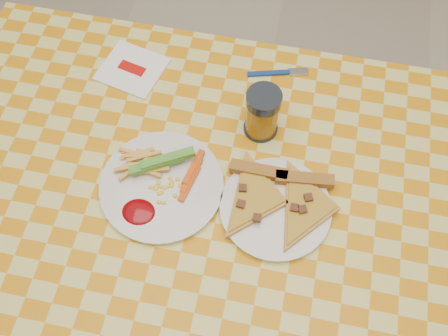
# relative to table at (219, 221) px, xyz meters

# --- Properties ---
(ground) EXTENTS (8.00, 8.00, 0.00)m
(ground) POSITION_rel_table_xyz_m (0.00, 0.00, -0.68)
(ground) COLOR beige
(ground) RESTS_ON ground
(table) EXTENTS (1.28, 0.88, 0.76)m
(table) POSITION_rel_table_xyz_m (0.00, 0.00, 0.00)
(table) COLOR silver
(table) RESTS_ON ground
(plate_left) EXTENTS (0.31, 0.31, 0.01)m
(plate_left) POSITION_rel_table_xyz_m (-0.12, 0.02, 0.08)
(plate_left) COLOR silver
(plate_left) RESTS_ON table
(plate_right) EXTENTS (0.26, 0.26, 0.01)m
(plate_right) POSITION_rel_table_xyz_m (0.11, 0.02, 0.08)
(plate_right) COLOR silver
(plate_right) RESTS_ON table
(fries_veggies) EXTENTS (0.20, 0.19, 0.04)m
(fries_veggies) POSITION_rel_table_xyz_m (-0.13, 0.04, 0.10)
(fries_veggies) COLOR #F8BB4F
(fries_veggies) RESTS_ON plate_left
(pizza_slices) EXTENTS (0.25, 0.24, 0.02)m
(pizza_slices) POSITION_rel_table_xyz_m (0.11, 0.03, 0.09)
(pizza_slices) COLOR gold
(pizza_slices) RESTS_ON plate_right
(drink_glass) EXTENTS (0.07, 0.07, 0.12)m
(drink_glass) POSITION_rel_table_xyz_m (0.05, 0.20, 0.13)
(drink_glass) COLOR black
(drink_glass) RESTS_ON table
(napkin) EXTENTS (0.16, 0.15, 0.01)m
(napkin) POSITION_rel_table_xyz_m (-0.27, 0.30, 0.08)
(napkin) COLOR white
(napkin) RESTS_ON table
(fork) EXTENTS (0.14, 0.05, 0.01)m
(fork) POSITION_rel_table_xyz_m (0.07, 0.35, 0.08)
(fork) COLOR navy
(fork) RESTS_ON table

